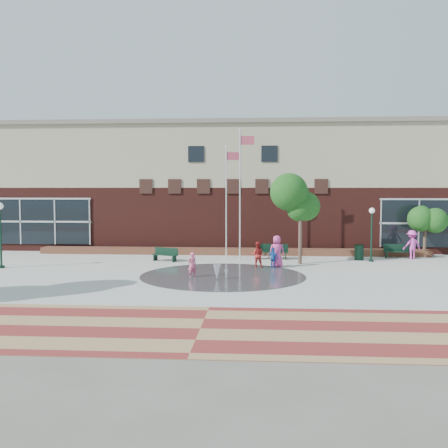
# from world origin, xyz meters

# --- Properties ---
(ground) EXTENTS (120.00, 120.00, 0.00)m
(ground) POSITION_xyz_m (0.00, 0.00, 0.00)
(ground) COLOR #666056
(ground) RESTS_ON ground
(plaza_concrete) EXTENTS (46.00, 18.00, 0.01)m
(plaza_concrete) POSITION_xyz_m (0.00, 4.00, 0.00)
(plaza_concrete) COLOR #A8A8A0
(plaza_concrete) RESTS_ON ground
(paver_band) EXTENTS (46.00, 6.00, 0.01)m
(paver_band) POSITION_xyz_m (0.00, -7.00, 0.00)
(paver_band) COLOR maroon
(paver_band) RESTS_ON ground
(splash_pad) EXTENTS (8.40, 8.40, 0.01)m
(splash_pad) POSITION_xyz_m (0.00, 3.00, 0.00)
(splash_pad) COLOR #383A3D
(splash_pad) RESTS_ON ground
(library_building) EXTENTS (44.40, 10.40, 9.20)m
(library_building) POSITION_xyz_m (0.00, 17.48, 4.64)
(library_building) COLOR #4B1D19
(library_building) RESTS_ON ground
(flower_bed) EXTENTS (26.00, 1.20, 0.40)m
(flower_bed) POSITION_xyz_m (0.00, 11.60, 0.00)
(flower_bed) COLOR maroon
(flower_bed) RESTS_ON ground
(flagpole_left) EXTENTS (0.95, 0.18, 8.11)m
(flagpole_left) POSITION_xyz_m (0.69, 9.00, 4.52)
(flagpole_left) COLOR silver
(flagpole_left) RESTS_ON ground
(flagpole_right) EXTENTS (0.87, 0.23, 7.15)m
(flagpole_right) POSITION_xyz_m (-0.21, 9.72, 3.99)
(flagpole_right) COLOR silver
(flagpole_right) RESTS_ON ground
(lamp_left) EXTENTS (0.39, 0.39, 3.68)m
(lamp_left) POSITION_xyz_m (-12.54, 4.75, 2.29)
(lamp_left) COLOR black
(lamp_left) RESTS_ON ground
(lamp_right) EXTENTS (0.35, 0.35, 3.29)m
(lamp_right) POSITION_xyz_m (8.64, 8.79, 2.05)
(lamp_right) COLOR black
(lamp_right) RESTS_ON ground
(bench_left) EXTENTS (1.70, 1.06, 0.83)m
(bench_left) POSITION_xyz_m (-3.91, 8.11, 0.27)
(bench_left) COLOR black
(bench_left) RESTS_ON ground
(bench_mid) EXTENTS (1.93, 0.61, 0.96)m
(bench_mid) POSITION_xyz_m (2.70, 9.47, 0.31)
(bench_mid) COLOR black
(bench_mid) RESTS_ON ground
(bench_right) EXTENTS (1.82, 0.66, 0.90)m
(bench_right) POSITION_xyz_m (10.68, 10.46, 0.29)
(bench_right) COLOR black
(bench_right) RESTS_ON ground
(trash_can) EXTENTS (0.60, 0.60, 0.98)m
(trash_can) POSITION_xyz_m (8.04, 9.46, 0.50)
(trash_can) COLOR black
(trash_can) RESTS_ON ground
(tree_mid) EXTENTS (3.01, 3.01, 5.09)m
(tree_mid) POSITION_xyz_m (4.25, 7.53, 3.70)
(tree_mid) COLOR #443228
(tree_mid) RESTS_ON ground
(tree_small_right) EXTENTS (2.23, 2.23, 3.81)m
(tree_small_right) POSITION_xyz_m (12.57, 11.30, 2.78)
(tree_small_right) COLOR #443228
(tree_small_right) RESTS_ON ground
(water_jet_a) EXTENTS (0.38, 0.38, 0.74)m
(water_jet_a) POSITION_xyz_m (-0.20, 1.86, 0.00)
(water_jet_a) COLOR white
(water_jet_a) RESTS_ON ground
(water_jet_b) EXTENTS (0.20, 0.20, 0.46)m
(water_jet_b) POSITION_xyz_m (0.24, 2.09, 0.00)
(water_jet_b) COLOR white
(water_jet_b) RESTS_ON ground
(child_splash) EXTENTS (0.56, 0.51, 1.28)m
(child_splash) POSITION_xyz_m (-1.50, 2.49, 0.64)
(child_splash) COLOR #E65582
(child_splash) RESTS_ON ground
(adult_red) EXTENTS (0.75, 0.61, 1.48)m
(adult_red) POSITION_xyz_m (1.75, 5.90, 0.74)
(adult_red) COLOR #AD2522
(adult_red) RESTS_ON ground
(adult_pink) EXTENTS (0.96, 0.70, 1.82)m
(adult_pink) POSITION_xyz_m (2.84, 6.15, 0.91)
(adult_pink) COLOR #CE3E8A
(adult_pink) RESTS_ON ground
(child_blue) EXTENTS (0.70, 0.66, 1.17)m
(child_blue) POSITION_xyz_m (2.63, 5.79, 0.58)
(child_blue) COLOR #1957AE
(child_blue) RESTS_ON ground
(person_bench) EXTENTS (1.32, 0.99, 1.83)m
(person_bench) POSITION_xyz_m (11.45, 10.18, 0.91)
(person_bench) COLOR #EF46C3
(person_bench) RESTS_ON ground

